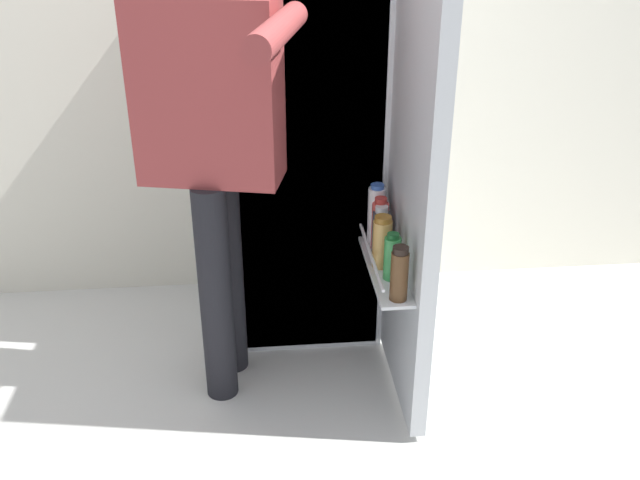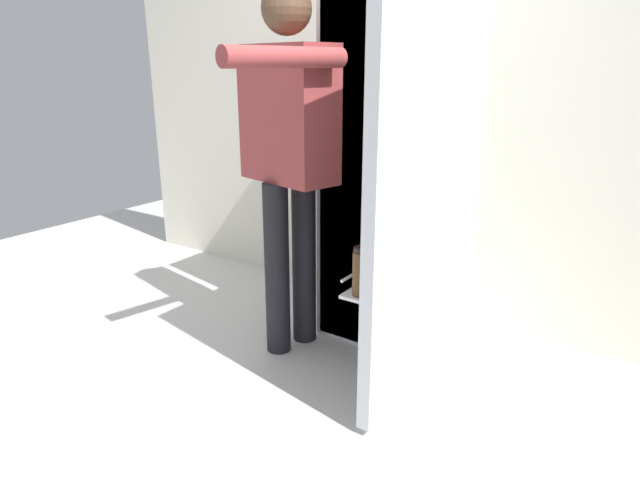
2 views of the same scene
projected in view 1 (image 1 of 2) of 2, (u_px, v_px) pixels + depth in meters
ground_plane at (315, 385)px, 2.75m from camera, size 6.74×6.74×0.00m
kitchen_wall at (296, 4)px, 2.96m from camera, size 4.40×0.10×2.63m
refrigerator at (311, 135)px, 2.81m from camera, size 0.66×1.20×1.73m
person at (213, 127)px, 2.33m from camera, size 0.58×0.85×1.71m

